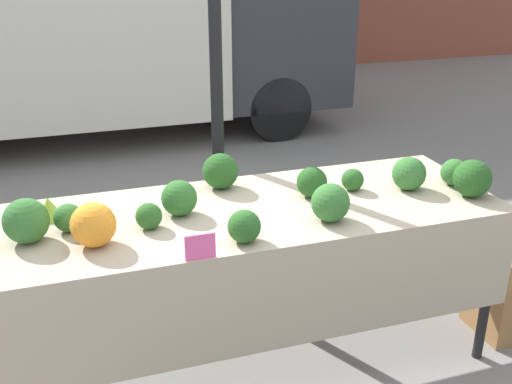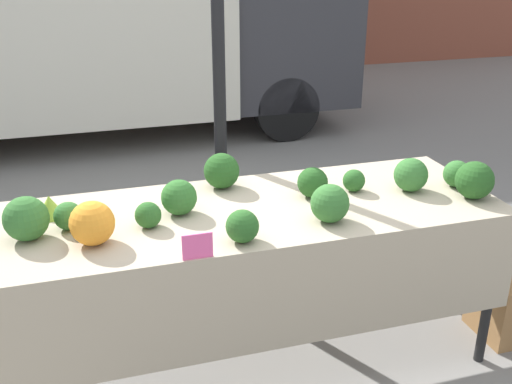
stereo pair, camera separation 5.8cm
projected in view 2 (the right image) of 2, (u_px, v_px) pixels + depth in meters
ground_plane at (256, 356)px, 3.15m from camera, size 40.00×40.00×0.00m
tent_pole at (219, 95)px, 3.29m from camera, size 0.07×0.07×2.48m
parked_truck at (79, 17)px, 6.28m from camera, size 5.40×1.93×2.41m
market_table at (260, 233)px, 2.80m from camera, size 2.33×0.83×0.86m
orange_cauliflower at (92, 223)px, 2.45m from camera, size 0.19×0.19×0.19m
romanesco_head at (50, 206)px, 2.71m from camera, size 0.13×0.13×0.10m
broccoli_head_0 at (313, 183)px, 2.91m from camera, size 0.15×0.15×0.15m
broccoli_head_1 at (330, 203)px, 2.65m from camera, size 0.17×0.17×0.17m
broccoli_head_2 at (68, 216)px, 2.59m from camera, size 0.12×0.12×0.12m
broccoli_head_3 at (26, 219)px, 2.48m from camera, size 0.19×0.19×0.19m
broccoli_head_4 at (222, 171)px, 3.01m from camera, size 0.18×0.18×0.18m
broccoli_head_5 at (179, 197)px, 2.72m from camera, size 0.16×0.16×0.16m
broccoli_head_6 at (411, 175)px, 2.98m from camera, size 0.17×0.17×0.17m
broccoli_head_7 at (475, 180)px, 2.89m from camera, size 0.19×0.19×0.19m
broccoli_head_8 at (242, 226)px, 2.47m from camera, size 0.14×0.14×0.14m
broccoli_head_9 at (148, 215)px, 2.60m from camera, size 0.12×0.12×0.12m
broccoli_head_10 at (354, 181)px, 2.99m from camera, size 0.11×0.11×0.11m
broccoli_head_11 at (457, 174)px, 3.04m from camera, size 0.14×0.14×0.14m
price_sign at (197, 246)px, 2.35m from camera, size 0.12×0.01×0.11m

